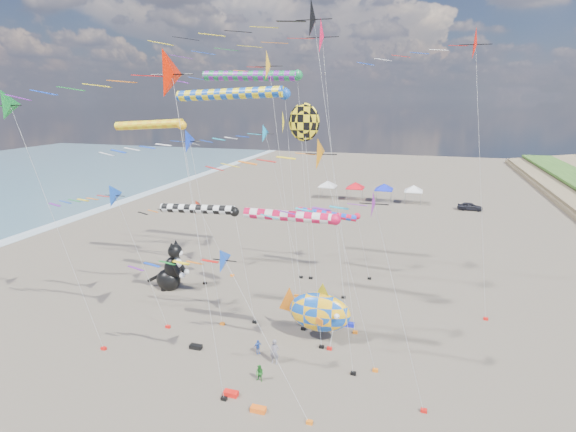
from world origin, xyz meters
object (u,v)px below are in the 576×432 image
Objects in this scene: child_green at (260,373)px; child_blue at (258,347)px; parked_car at (470,206)px; cat_inflatable at (170,265)px; fish_inflatable at (319,312)px; person_adult at (275,352)px.

child_green is 1.08× the size of child_blue.
parked_car is at bearing 87.13° from child_green.
cat_inflatable is 1.26× the size of parked_car.
cat_inflatable is at bearing 161.52° from fish_inflatable.
person_adult is 53.22m from parked_car.
person_adult reaches higher than child_green.
child_green is (-0.28, -2.21, -0.31)m from person_adult.
child_green is at bearing -42.31° from cat_inflatable.
cat_inflatable is 17.39m from child_green.
cat_inflatable is at bearing 144.69° from parked_car.
parked_car reaches higher than child_blue.
parked_car is (16.76, 50.51, -0.23)m from person_adult.
child_blue is (-1.25, 3.05, -0.05)m from child_green.
person_adult is 1.66× the size of child_blue.
fish_inflatable is 4.65m from person_adult.
parked_car is at bearing 52.18° from cat_inflatable.
parked_car is (18.30, 49.67, 0.12)m from child_blue.
fish_inflatable is 5.13m from child_blue.
fish_inflatable reaches higher than person_adult.
child_green reaches higher than child_blue.
cat_inflatable is 16.25m from person_adult.
fish_inflatable is 48.95m from parked_car.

